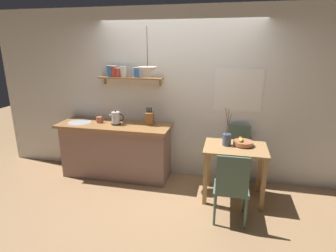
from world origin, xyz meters
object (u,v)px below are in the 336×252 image
at_px(fruit_bowl, 243,143).
at_px(electric_kettle, 116,118).
at_px(dining_chair_near, 231,185).
at_px(pendant_lamp, 148,71).
at_px(coffee_mug_by_sink, 99,120).
at_px(twig_vase, 227,139).
at_px(dining_chair_far, 237,154).
at_px(dining_table, 235,157).
at_px(knife_block, 150,118).

bearing_deg(fruit_bowl, electric_kettle, 174.55).
height_order(dining_chair_near, pendant_lamp, pendant_lamp).
bearing_deg(coffee_mug_by_sink, twig_vase, -7.57).
bearing_deg(dining_chair_far, coffee_mug_by_sink, -177.82).
xyz_separation_m(dining_table, electric_kettle, (-1.87, 0.26, 0.38)).
bearing_deg(electric_kettle, dining_chair_near, -25.50).
distance_m(dining_table, pendant_lamp, 1.75).
bearing_deg(dining_chair_far, electric_kettle, -176.09).
relative_size(fruit_bowl, electric_kettle, 1.14).
relative_size(coffee_mug_by_sink, pendant_lamp, 0.20).
bearing_deg(fruit_bowl, dining_table, -142.45).
height_order(dining_table, dining_chair_near, dining_chair_near).
distance_m(twig_vase, knife_block, 1.26).
relative_size(twig_vase, knife_block, 1.84).
height_order(electric_kettle, knife_block, knife_block).
xyz_separation_m(dining_table, twig_vase, (-0.13, 0.03, 0.24)).
bearing_deg(dining_chair_far, dining_chair_near, -94.61).
bearing_deg(knife_block, fruit_bowl, -11.14).
height_order(dining_table, coffee_mug_by_sink, coffee_mug_by_sink).
xyz_separation_m(dining_table, coffee_mug_by_sink, (-2.18, 0.31, 0.33)).
height_order(fruit_bowl, pendant_lamp, pendant_lamp).
relative_size(dining_table, coffee_mug_by_sink, 6.38).
height_order(electric_kettle, coffee_mug_by_sink, electric_kettle).
relative_size(electric_kettle, pendant_lamp, 0.36).
relative_size(dining_table, electric_kettle, 3.57).
height_order(dining_chair_near, dining_chair_far, dining_chair_far).
bearing_deg(dining_table, electric_kettle, 172.06).
height_order(dining_table, dining_chair_far, dining_chair_far).
relative_size(dining_table, twig_vase, 1.59).
distance_m(coffee_mug_by_sink, pendant_lamp, 1.20).
height_order(twig_vase, pendant_lamp, pendant_lamp).
bearing_deg(dining_table, knife_block, 165.11).
distance_m(dining_chair_near, coffee_mug_by_sink, 2.38).
bearing_deg(coffee_mug_by_sink, electric_kettle, -8.28).
bearing_deg(electric_kettle, pendant_lamp, -6.43).
xyz_separation_m(fruit_bowl, knife_block, (-1.43, 0.28, 0.20)).
bearing_deg(knife_block, electric_kettle, -169.89).
height_order(dining_table, pendant_lamp, pendant_lamp).
relative_size(fruit_bowl, coffee_mug_by_sink, 2.03).
xyz_separation_m(coffee_mug_by_sink, pendant_lamp, (0.88, -0.11, 0.81)).
height_order(dining_table, fruit_bowl, fruit_bowl).
bearing_deg(fruit_bowl, pendant_lamp, 174.95).
bearing_deg(dining_chair_far, pendant_lamp, -171.83).
bearing_deg(knife_block, dining_chair_near, -36.68).
xyz_separation_m(dining_table, pendant_lamp, (-1.30, 0.20, 1.14)).
bearing_deg(electric_kettle, coffee_mug_by_sink, 171.72).
bearing_deg(pendant_lamp, knife_block, 100.66).
height_order(dining_chair_near, twig_vase, twig_vase).
xyz_separation_m(dining_table, fruit_bowl, (0.10, 0.07, 0.20)).
relative_size(dining_table, dining_chair_far, 0.89).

